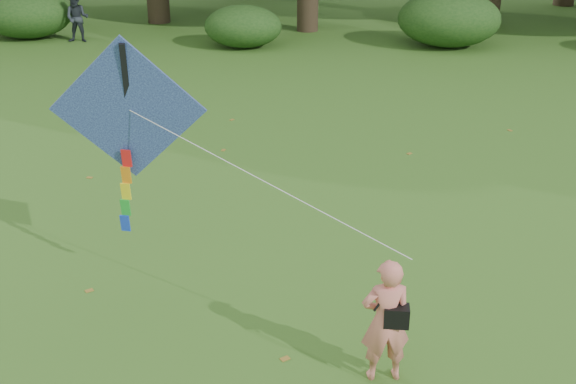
{
  "coord_description": "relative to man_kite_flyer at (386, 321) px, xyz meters",
  "views": [
    {
      "loc": [
        -0.04,
        -7.37,
        5.81
      ],
      "look_at": [
        -0.97,
        2.0,
        1.5
      ],
      "focal_mm": 45.0,
      "sensor_mm": 36.0,
      "label": 1
    }
  ],
  "objects": [
    {
      "name": "bystander_left",
      "position": [
        -10.32,
        17.41,
        0.02
      ],
      "size": [
        0.87,
        0.71,
        1.68
      ],
      "primitive_type": "imported",
      "rotation": [
        0.0,
        0.0,
        0.09
      ],
      "color": "#262C33",
      "rests_on": "ground"
    },
    {
      "name": "ground",
      "position": [
        -0.41,
        0.1,
        -0.83
      ],
      "size": [
        100.0,
        100.0,
        0.0
      ],
      "primitive_type": "plane",
      "color": "#265114",
      "rests_on": "ground"
    },
    {
      "name": "flying_kite",
      "position": [
        -3.56,
        1.93,
        1.84
      ],
      "size": [
        4.9,
        2.29,
        2.97
      ],
      "color": "#2737AB",
      "rests_on": "ground"
    },
    {
      "name": "shrub_band",
      "position": [
        -1.13,
        17.71,
        0.03
      ],
      "size": [
        39.15,
        3.22,
        1.88
      ],
      "color": "#264919",
      "rests_on": "ground"
    },
    {
      "name": "fallen_leaves",
      "position": [
        -1.02,
        6.01,
        -0.82
      ],
      "size": [
        11.43,
        11.73,
        0.01
      ],
      "color": "olive",
      "rests_on": "ground"
    },
    {
      "name": "man_kite_flyer",
      "position": [
        0.0,
        0.0,
        0.0
      ],
      "size": [
        0.67,
        0.5,
        1.65
      ],
      "primitive_type": "imported",
      "rotation": [
        0.0,
        0.0,
        3.34
      ],
      "color": "#E37B6B",
      "rests_on": "ground"
    },
    {
      "name": "crossbody_bag",
      "position": [
        0.12,
        -0.03,
        0.11
      ],
      "size": [
        0.43,
        0.2,
        0.68
      ],
      "color": "black",
      "rests_on": "ground"
    }
  ]
}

